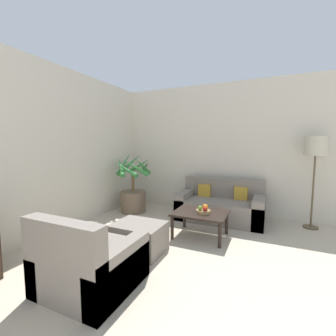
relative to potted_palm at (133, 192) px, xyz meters
name	(u,v)px	position (x,y,z in m)	size (l,w,h in m)	color
wall_back	(299,149)	(3.12, 0.79, 0.92)	(8.78, 0.06, 2.70)	beige
potted_palm	(133,192)	(0.00, 0.00, 0.00)	(0.84, 0.85, 1.27)	brown
sofa_loveseat	(220,206)	(1.81, 0.26, -0.17)	(1.58, 0.80, 0.76)	gray
floor_lamp	(316,150)	(3.33, 0.46, 0.91)	(0.35, 0.35, 1.58)	brown
coffee_table	(200,215)	(1.68, -0.69, -0.10)	(0.81, 0.63, 0.39)	black
fruit_bowl	(203,212)	(1.74, -0.72, -0.02)	(0.22, 0.22, 0.05)	#997A4C
apple_red	(205,209)	(1.78, -0.78, 0.04)	(0.07, 0.07, 0.07)	red
apple_green	(200,208)	(1.70, -0.75, 0.04)	(0.07, 0.07, 0.07)	olive
orange_fruit	(205,207)	(1.76, -0.70, 0.05)	(0.09, 0.09, 0.09)	orange
armchair	(89,263)	(1.04, -2.38, -0.18)	(0.86, 0.84, 0.79)	gray
ottoman	(139,237)	(1.07, -1.50, -0.24)	(0.66, 0.53, 0.38)	gray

